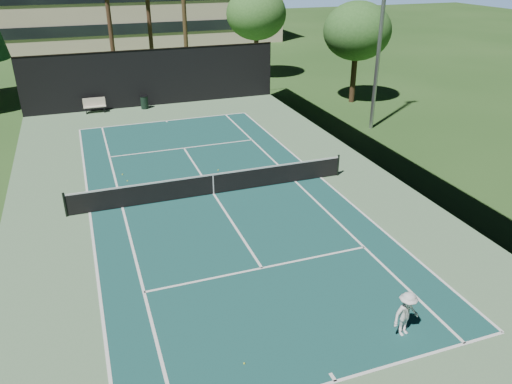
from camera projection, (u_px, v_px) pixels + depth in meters
ground at (214, 194)px, 22.99m from camera, size 160.00×160.00×0.00m
apron_slab at (214, 194)px, 22.99m from camera, size 18.00×32.00×0.01m
court_surface at (214, 194)px, 22.98m from camera, size 10.97×23.77×0.01m
court_lines at (214, 194)px, 22.98m from camera, size 11.07×23.87×0.01m
tennis_net at (213, 183)px, 22.75m from camera, size 12.90×0.10×1.10m
fence at (212, 153)px, 22.18m from camera, size 18.04×32.05×4.03m
player at (406, 314)px, 14.23m from camera, size 1.01×0.70×1.43m
tennis_ball_a at (244, 363)px, 13.44m from camera, size 0.06×0.06×0.06m
tennis_ball_b at (127, 181)px, 24.27m from camera, size 0.06×0.06×0.06m
tennis_ball_c at (218, 170)px, 25.47m from camera, size 0.07×0.07×0.07m
tennis_ball_d at (123, 174)px, 24.97m from camera, size 0.07×0.07×0.07m
park_bench at (94, 105)px, 34.63m from camera, size 1.50×0.45×1.02m
trash_bin at (144, 102)px, 35.53m from camera, size 0.56×0.56×0.95m
decid_tree_a at (256, 14)px, 42.39m from camera, size 5.12×5.12×7.62m
decid_tree_b at (357, 31)px, 35.26m from camera, size 4.80×4.80×7.14m
campus_building at (111, 7)px, 60.23m from camera, size 40.50×12.50×8.30m
light_pole at (382, 22)px, 28.96m from camera, size 0.90×0.25×12.22m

